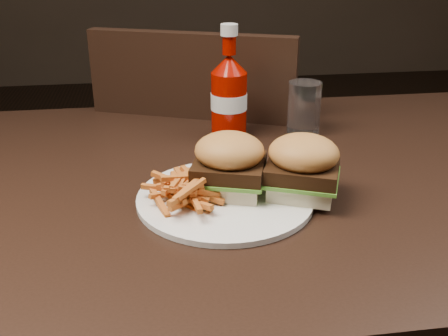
{
  "coord_description": "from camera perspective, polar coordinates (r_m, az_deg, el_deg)",
  "views": [
    {
      "loc": [
        -0.16,
        -0.78,
        1.12
      ],
      "look_at": [
        -0.06,
        -0.09,
        0.8
      ],
      "focal_mm": 42.0,
      "sensor_mm": 36.0,
      "label": 1
    }
  ],
  "objects": [
    {
      "name": "dining_table",
      "position": [
        0.89,
        3.2,
        -1.59
      ],
      "size": [
        1.2,
        0.8,
        0.04
      ],
      "primitive_type": "cube",
      "color": "black",
      "rests_on": "ground"
    },
    {
      "name": "chair_far",
      "position": [
        1.46,
        -0.83,
        -3.71
      ],
      "size": [
        0.6,
        0.6,
        0.04
      ],
      "primitive_type": "cube",
      "rotation": [
        0.0,
        0.0,
        2.77
      ],
      "color": "black",
      "rests_on": "ground"
    },
    {
      "name": "plate",
      "position": [
        0.78,
        0.11,
        -3.31
      ],
      "size": [
        0.26,
        0.26,
        0.01
      ],
      "primitive_type": "cylinder",
      "color": "white",
      "rests_on": "dining_table"
    },
    {
      "name": "sandwich_half_a",
      "position": [
        0.79,
        0.58,
        -1.76
      ],
      "size": [
        0.11,
        0.11,
        0.02
      ],
      "primitive_type": "cube",
      "rotation": [
        0.0,
        0.0,
        -0.31
      ],
      "color": "#FAEAB7",
      "rests_on": "plate"
    },
    {
      "name": "sandwich_half_b",
      "position": [
        0.79,
        8.44,
        -2.01
      ],
      "size": [
        0.12,
        0.12,
        0.02
      ],
      "primitive_type": "cube",
      "rotation": [
        0.0,
        0.0,
        -0.39
      ],
      "color": "beige",
      "rests_on": "plate"
    },
    {
      "name": "fries_pile",
      "position": [
        0.76,
        -4.61,
        -1.96
      ],
      "size": [
        0.12,
        0.12,
        0.04
      ],
      "primitive_type": null,
      "rotation": [
        0.0,
        0.0,
        -0.2
      ],
      "color": "#C05D1A",
      "rests_on": "plate"
    },
    {
      "name": "ketchup_bottle",
      "position": [
        1.01,
        0.54,
        6.58
      ],
      "size": [
        0.08,
        0.08,
        0.14
      ],
      "primitive_type": "cylinder",
      "rotation": [
        0.0,
        0.0,
        -0.27
      ],
      "color": "#900900",
      "rests_on": "dining_table"
    },
    {
      "name": "tumbler",
      "position": [
        1.04,
        8.71,
        6.53
      ],
      "size": [
        0.07,
        0.07,
        0.1
      ],
      "primitive_type": "cylinder",
      "rotation": [
        0.0,
        0.0,
        -0.15
      ],
      "color": "white",
      "rests_on": "dining_table"
    }
  ]
}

